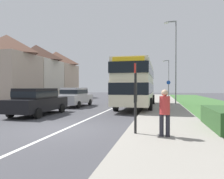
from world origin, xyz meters
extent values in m
plane|color=#424247|center=(0.00, 0.00, 0.00)|extent=(120.00, 120.00, 0.00)
cube|color=silver|center=(0.00, 8.00, 0.00)|extent=(0.14, 60.00, 0.01)
cube|color=gray|center=(4.20, 6.00, 0.06)|extent=(3.20, 68.00, 0.12)
cube|color=#2D5128|center=(6.30, 1.13, 0.45)|extent=(1.10, 3.28, 0.90)
cube|color=beige|center=(1.92, 9.71, 1.32)|extent=(2.50, 9.92, 1.65)
cube|color=beige|center=(1.92, 9.71, 2.92)|extent=(2.45, 9.72, 1.55)
cube|color=black|center=(1.92, 9.71, 1.65)|extent=(2.52, 9.97, 0.76)
cube|color=black|center=(1.92, 9.71, 3.00)|extent=(2.52, 9.97, 0.72)
cube|color=gold|center=(1.92, 4.80, 3.42)|extent=(2.00, 0.08, 0.44)
cylinder|color=black|center=(0.67, 12.78, 0.50)|extent=(0.30, 1.00, 1.00)
cylinder|color=black|center=(3.17, 12.78, 0.50)|extent=(0.30, 1.00, 1.00)
cylinder|color=black|center=(0.67, 6.98, 0.50)|extent=(0.30, 1.00, 1.00)
cylinder|color=black|center=(3.17, 6.98, 0.50)|extent=(0.30, 1.00, 1.00)
cube|color=black|center=(-3.65, 3.75, 0.68)|extent=(1.83, 4.55, 0.76)
cube|color=black|center=(-3.65, 3.52, 1.37)|extent=(1.61, 2.50, 0.62)
cube|color=black|center=(-3.65, 3.52, 1.34)|extent=(1.65, 2.53, 0.35)
cylinder|color=black|center=(-4.54, 5.16, 0.30)|extent=(0.20, 0.60, 0.60)
cylinder|color=black|center=(-2.75, 5.16, 0.30)|extent=(0.20, 0.60, 0.60)
cylinder|color=black|center=(-4.54, 2.34, 0.30)|extent=(0.20, 0.60, 0.60)
cylinder|color=black|center=(-2.75, 2.34, 0.30)|extent=(0.20, 0.60, 0.60)
cube|color=#B7B7BC|center=(-3.67, 9.63, 0.69)|extent=(1.82, 4.55, 0.78)
cube|color=#B7B7BC|center=(-3.67, 9.40, 1.39)|extent=(1.60, 2.50, 0.64)
cube|color=black|center=(-3.67, 9.40, 1.36)|extent=(1.63, 2.53, 0.36)
cylinder|color=black|center=(-4.56, 11.04, 0.30)|extent=(0.20, 0.60, 0.60)
cylinder|color=black|center=(-2.78, 11.04, 0.30)|extent=(0.20, 0.60, 0.60)
cylinder|color=black|center=(-4.56, 8.22, 0.30)|extent=(0.20, 0.60, 0.60)
cylinder|color=black|center=(-2.78, 8.22, 0.30)|extent=(0.20, 0.60, 0.60)
cylinder|color=#23232D|center=(3.89, -0.78, 0.42)|extent=(0.14, 0.14, 0.85)
cylinder|color=#23232D|center=(4.09, -0.78, 0.42)|extent=(0.14, 0.14, 0.85)
cylinder|color=#BF3333|center=(3.99, -0.78, 1.15)|extent=(0.34, 0.34, 0.60)
sphere|color=tan|center=(3.99, -0.78, 1.56)|extent=(0.22, 0.22, 0.22)
cylinder|color=black|center=(3.00, -0.55, 1.30)|extent=(0.09, 0.09, 2.60)
cube|color=red|center=(3.00, -0.55, 2.40)|extent=(0.04, 0.44, 0.32)
cube|color=black|center=(3.00, -0.53, 1.55)|extent=(0.06, 0.52, 0.68)
cylinder|color=slate|center=(4.80, 16.42, 1.05)|extent=(0.08, 0.08, 2.10)
cylinder|color=blue|center=(4.80, 16.42, 2.30)|extent=(0.44, 0.03, 0.44)
cylinder|color=slate|center=(5.32, 12.73, 4.06)|extent=(0.12, 0.12, 8.12)
cube|color=slate|center=(4.87, 12.73, 8.07)|extent=(0.90, 0.10, 0.10)
cube|color=silver|center=(4.42, 12.73, 8.00)|extent=(0.36, 0.20, 0.14)
cylinder|color=slate|center=(5.40, 30.45, 3.31)|extent=(0.12, 0.12, 6.63)
cube|color=slate|center=(4.95, 30.45, 6.58)|extent=(0.90, 0.10, 0.10)
cube|color=silver|center=(4.50, 30.45, 6.51)|extent=(0.36, 0.20, 0.14)
cube|color=tan|center=(-13.61, 12.68, 2.81)|extent=(6.09, 5.69, 5.61)
pyramid|color=brown|center=(-13.61, 12.68, 6.76)|extent=(6.09, 5.69, 2.29)
cube|color=beige|center=(-13.61, 18.49, 2.81)|extent=(6.09, 5.69, 5.61)
pyramid|color=#4C3328|center=(-13.61, 18.49, 6.76)|extent=(6.09, 5.69, 2.29)
cube|color=#C1A88E|center=(-13.61, 24.29, 2.81)|extent=(6.09, 5.69, 5.61)
pyramid|color=brown|center=(-13.61, 24.29, 6.76)|extent=(6.09, 5.69, 2.29)
camera|label=1|loc=(3.83, -7.71, 1.74)|focal=32.71mm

